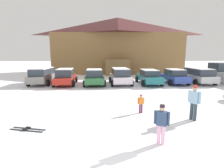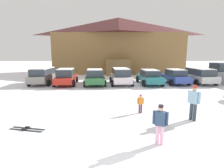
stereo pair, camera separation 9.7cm
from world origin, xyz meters
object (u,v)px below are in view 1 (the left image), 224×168
at_px(ski_lodge, 117,45).
at_px(parked_white_suv, 120,76).
at_px(parked_green_coupe, 94,77).
at_px(pair_of_skis, 28,129).
at_px(skier_teen_in_navy_coat, 162,122).
at_px(parked_teal_hatchback, 149,77).
at_px(parked_silver_wagon, 198,75).
at_px(parked_red_sedan, 65,77).
at_px(skier_adult_in_blue_parka, 194,101).
at_px(skier_child_in_orange_jacket, 141,103).
at_px(parked_grey_wagon, 43,75).
at_px(parked_blue_hatchback, 174,76).

relative_size(ski_lodge, parked_white_suv, 5.07).
distance_m(parked_green_coupe, parked_white_suv, 2.68).
bearing_deg(pair_of_skis, skier_teen_in_navy_coat, -14.23).
distance_m(parked_green_coupe, parked_teal_hatchback, 5.64).
bearing_deg(parked_silver_wagon, parked_red_sedan, -178.28).
bearing_deg(skier_adult_in_blue_parka, parked_teal_hatchback, 88.34).
relative_size(parked_silver_wagon, skier_adult_in_blue_parka, 2.75).
xyz_separation_m(parked_white_suv, skier_child_in_orange_jacket, (0.41, -9.04, -0.34)).
bearing_deg(parked_grey_wagon, parked_green_coupe, -6.75).
distance_m(skier_adult_in_blue_parka, pair_of_skis, 7.43).
distance_m(parked_white_suv, parked_teal_hatchback, 2.97).
height_order(parked_teal_hatchback, pair_of_skis, parked_teal_hatchback).
xyz_separation_m(parked_green_coupe, pair_of_skis, (-1.98, -10.86, -0.79)).
distance_m(parked_blue_hatchback, skier_teen_in_navy_coat, 13.62).
distance_m(parked_teal_hatchback, skier_child_in_orange_jacket, 9.45).
height_order(parked_white_suv, pair_of_skis, parked_white_suv).
relative_size(parked_silver_wagon, pair_of_skis, 3.04).
xyz_separation_m(parked_blue_hatchback, skier_child_in_orange_jacket, (-5.31, -9.30, -0.23)).
height_order(skier_adult_in_blue_parka, skier_child_in_orange_jacket, skier_adult_in_blue_parka).
bearing_deg(parked_teal_hatchback, skier_adult_in_blue_parka, -91.66).
distance_m(ski_lodge, parked_red_sedan, 14.64).
distance_m(skier_child_in_orange_jacket, pair_of_skis, 5.45).
distance_m(parked_grey_wagon, parked_teal_hatchback, 11.11).
bearing_deg(parked_teal_hatchback, parked_white_suv, -178.99).
distance_m(parked_red_sedan, parked_white_suv, 5.64).
distance_m(ski_lodge, parked_blue_hatchback, 14.15).
height_order(ski_lodge, parked_green_coupe, ski_lodge).
distance_m(parked_grey_wagon, parked_white_suv, 8.14).
height_order(ski_lodge, skier_teen_in_navy_coat, ski_lodge).
xyz_separation_m(skier_teen_in_navy_coat, skier_child_in_orange_jacket, (-0.07, 3.27, -0.24)).
bearing_deg(skier_adult_in_blue_parka, ski_lodge, 95.69).
height_order(parked_green_coupe, parked_teal_hatchback, parked_green_coupe).
bearing_deg(skier_child_in_orange_jacket, parked_grey_wagon, 131.84).
bearing_deg(parked_red_sedan, ski_lodge, 64.72).
height_order(parked_silver_wagon, skier_adult_in_blue_parka, skier_adult_in_blue_parka).
xyz_separation_m(parked_red_sedan, parked_blue_hatchback, (11.36, 0.25, -0.04)).
xyz_separation_m(parked_grey_wagon, parked_white_suv, (8.13, -0.49, -0.01)).
bearing_deg(pair_of_skis, parked_grey_wagon, 106.82).
bearing_deg(ski_lodge, parked_grey_wagon, -124.74).
xyz_separation_m(skier_adult_in_blue_parka, skier_child_in_orange_jacket, (-2.27, 1.08, -0.38)).
distance_m(parked_white_suv, skier_child_in_orange_jacket, 9.06).
bearing_deg(skier_teen_in_navy_coat, pair_of_skis, 165.77).
bearing_deg(parked_blue_hatchback, skier_child_in_orange_jacket, -119.75).
distance_m(skier_teen_in_navy_coat, skier_child_in_orange_jacket, 3.28).
bearing_deg(parked_red_sedan, parked_blue_hatchback, 1.28).
bearing_deg(parked_white_suv, parked_red_sedan, 179.95).
xyz_separation_m(parked_grey_wagon, parked_teal_hatchback, (11.10, -0.44, -0.13)).
bearing_deg(parked_green_coupe, ski_lodge, 76.68).
bearing_deg(ski_lodge, skier_teen_in_navy_coat, -89.82).
bearing_deg(parked_teal_hatchback, parked_blue_hatchback, 4.26).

